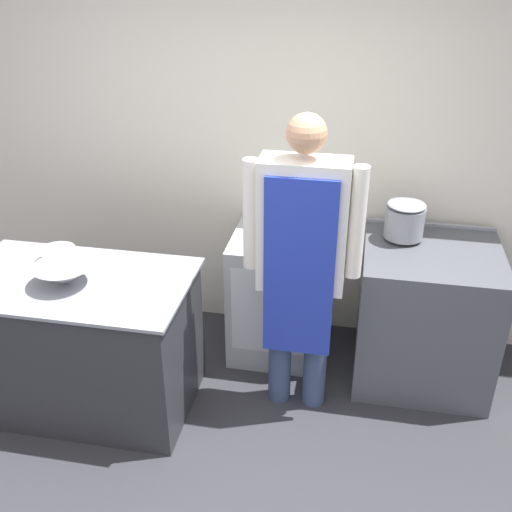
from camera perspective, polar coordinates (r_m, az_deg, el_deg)
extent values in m
cube|color=silver|center=(4.06, 0.57, 10.30)|extent=(8.00, 0.05, 2.70)
cube|color=#2D2D33|center=(3.80, -16.10, -7.99)|extent=(1.29, 0.76, 0.85)
cube|color=gray|center=(3.57, -17.02, -2.31)|extent=(1.34, 0.79, 0.02)
cube|color=#4C4F56|center=(4.00, 15.75, -5.40)|extent=(0.83, 0.77, 0.91)
cube|color=gray|center=(3.53, 16.70, -4.71)|extent=(0.76, 0.03, 0.10)
cube|color=gray|center=(4.10, 16.30, 2.90)|extent=(0.83, 0.03, 0.02)
cube|color=#A8ADB2|center=(4.10, 2.21, -3.62)|extent=(0.62, 0.62, 0.88)
cube|color=silver|center=(3.82, 1.53, -5.41)|extent=(0.53, 0.02, 0.61)
cylinder|color=#38476B|center=(3.67, 2.33, -8.24)|extent=(0.14, 0.14, 0.84)
cylinder|color=#38476B|center=(3.65, 5.73, -8.58)|extent=(0.14, 0.14, 0.84)
cube|color=silver|center=(3.25, 4.49, 2.93)|extent=(0.48, 0.22, 0.75)
cube|color=#2338B2|center=(3.24, 4.10, -1.49)|extent=(0.39, 0.02, 1.07)
cylinder|color=silver|center=(3.27, -0.47, 3.92)|extent=(0.09, 0.09, 0.64)
cylinder|color=silver|center=(3.22, 9.58, 3.09)|extent=(0.09, 0.09, 0.64)
sphere|color=tan|center=(3.07, 4.85, 11.56)|extent=(0.21, 0.21, 0.21)
cone|color=gray|center=(3.50, -17.81, -1.70)|extent=(0.34, 0.34, 0.12)
cone|color=gray|center=(3.76, -18.36, 0.06)|extent=(0.22, 0.22, 0.08)
cylinder|color=gray|center=(3.82, 13.97, 3.16)|extent=(0.24, 0.24, 0.20)
ellipsoid|color=gray|center=(3.78, 14.17, 4.75)|extent=(0.24, 0.24, 0.04)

